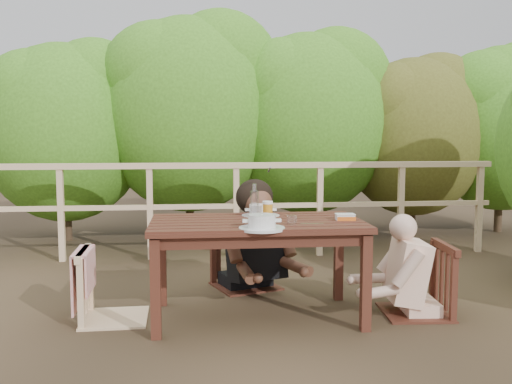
{
  "coord_description": "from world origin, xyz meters",
  "views": [
    {
      "loc": [
        -0.43,
        -3.96,
        1.32
      ],
      "look_at": [
        0.0,
        0.05,
        0.9
      ],
      "focal_mm": 40.02,
      "sensor_mm": 36.0,
      "label": 1
    }
  ],
  "objects": [
    {
      "name": "butter_tub",
      "position": [
        0.63,
        -0.05,
        0.72
      ],
      "size": [
        0.14,
        0.11,
        0.06
      ],
      "primitive_type": "cube",
      "rotation": [
        0.0,
        0.0,
        -0.07
      ],
      "color": "silver",
      "rests_on": "table"
    },
    {
      "name": "bottle",
      "position": [
        -0.0,
        0.14,
        0.82
      ],
      "size": [
        0.06,
        0.06,
        0.26
      ],
      "primitive_type": "cylinder",
      "color": "white",
      "rests_on": "table"
    },
    {
      "name": "table",
      "position": [
        0.0,
        0.0,
        0.34
      ],
      "size": [
        1.49,
        0.84,
        0.69
      ],
      "primitive_type": "cube",
      "color": "#3D1C13",
      "rests_on": "ground"
    },
    {
      "name": "hedge_row",
      "position": [
        0.4,
        3.2,
        1.9
      ],
      "size": [
        6.6,
        1.6,
        3.8
      ],
      "primitive_type": null,
      "color": "#3B6F1A",
      "rests_on": "ground"
    },
    {
      "name": "soup_far",
      "position": [
        0.06,
        0.24,
        0.74
      ],
      "size": [
        0.29,
        0.29,
        0.1
      ],
      "primitive_type": "cylinder",
      "color": "white",
      "rests_on": "table"
    },
    {
      "name": "chair_right",
      "position": [
        1.16,
        -0.04,
        0.49
      ],
      "size": [
        0.52,
        0.52,
        0.98
      ],
      "primitive_type": "cube",
      "rotation": [
        0.0,
        0.0,
        -1.64
      ],
      "color": "#3D1C13",
      "rests_on": "ground"
    },
    {
      "name": "soup_near",
      "position": [
        -0.0,
        -0.32,
        0.74
      ],
      "size": [
        0.3,
        0.3,
        0.1
      ],
      "primitive_type": "cylinder",
      "color": "silver",
      "rests_on": "table"
    },
    {
      "name": "ground",
      "position": [
        0.0,
        0.0,
        0.0
      ],
      "size": [
        60.0,
        60.0,
        0.0
      ],
      "primitive_type": "plane",
      "color": "#473522",
      "rests_on": "ground"
    },
    {
      "name": "diner_right",
      "position": [
        1.19,
        -0.04,
        0.61
      ],
      "size": [
        0.63,
        0.53,
        1.21
      ],
      "primitive_type": null,
      "rotation": [
        0.0,
        0.0,
        1.5
      ],
      "color": "beige",
      "rests_on": "ground"
    },
    {
      "name": "bread_roll",
      "position": [
        -0.01,
        -0.3,
        0.72
      ],
      "size": [
        0.11,
        0.09,
        0.07
      ],
      "primitive_type": "ellipsoid",
      "color": "#AB6D38",
      "rests_on": "table"
    },
    {
      "name": "woman",
      "position": [
        -0.01,
        0.83,
        0.71
      ],
      "size": [
        0.78,
        0.86,
        1.43
      ],
      "primitive_type": null,
      "rotation": [
        0.0,
        0.0,
        3.49
      ],
      "color": "black",
      "rests_on": "ground"
    },
    {
      "name": "tumbler",
      "position": [
        0.22,
        -0.2,
        0.73
      ],
      "size": [
        0.06,
        0.06,
        0.08
      ],
      "primitive_type": "cylinder",
      "color": "silver",
      "rests_on": "table"
    },
    {
      "name": "chair_far",
      "position": [
        -0.01,
        0.81,
        0.5
      ],
      "size": [
        0.64,
        0.64,
        1.0
      ],
      "primitive_type": "cube",
      "rotation": [
        0.0,
        0.0,
        0.35
      ],
      "color": "#3D1C13",
      "rests_on": "ground"
    },
    {
      "name": "chair_left",
      "position": [
        -1.01,
        0.06,
        0.48
      ],
      "size": [
        0.49,
        0.49,
        0.96
      ],
      "primitive_type": "cube",
      "rotation": [
        0.0,
        0.0,
        1.6
      ],
      "color": "#D6B288",
      "rests_on": "ground"
    },
    {
      "name": "beer_glass",
      "position": [
        0.09,
        0.05,
        0.76
      ],
      "size": [
        0.07,
        0.07,
        0.14
      ],
      "primitive_type": "cylinder",
      "color": "orange",
      "rests_on": "table"
    },
    {
      "name": "railing",
      "position": [
        0.0,
        2.0,
        0.51
      ],
      "size": [
        5.6,
        0.1,
        1.01
      ],
      "primitive_type": "cube",
      "color": "#D6B288",
      "rests_on": "ground"
    }
  ]
}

